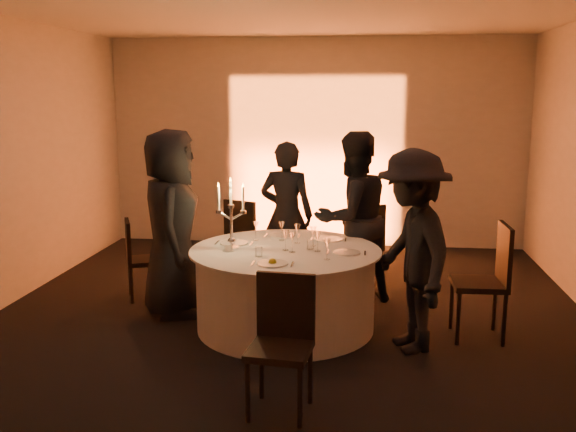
# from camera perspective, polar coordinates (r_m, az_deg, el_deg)

# --- Properties ---
(floor) EXTENTS (7.00, 7.00, 0.00)m
(floor) POSITION_cam_1_polar(r_m,az_deg,el_deg) (6.25, -0.23, -9.84)
(floor) COLOR black
(floor) RESTS_ON ground
(ceiling) EXTENTS (7.00, 7.00, 0.00)m
(ceiling) POSITION_cam_1_polar(r_m,az_deg,el_deg) (5.90, -0.25, 18.55)
(ceiling) COLOR silver
(ceiling) RESTS_ON wall_back
(wall_back) EXTENTS (7.00, 0.00, 7.00)m
(wall_back) POSITION_cam_1_polar(r_m,az_deg,el_deg) (9.36, 2.47, 6.51)
(wall_back) COLOR beige
(wall_back) RESTS_ON floor
(wall_front) EXTENTS (7.00, 0.00, 7.00)m
(wall_front) POSITION_cam_1_polar(r_m,az_deg,el_deg) (2.52, -10.33, -5.73)
(wall_front) COLOR beige
(wall_front) RESTS_ON floor
(uplighter_fixture) EXTENTS (0.25, 0.12, 0.10)m
(uplighter_fixture) POSITION_cam_1_polar(r_m,az_deg,el_deg) (9.29, 2.25, -2.59)
(uplighter_fixture) COLOR black
(uplighter_fixture) RESTS_ON floor
(banquet_table) EXTENTS (1.80, 1.80, 0.77)m
(banquet_table) POSITION_cam_1_polar(r_m,az_deg,el_deg) (6.13, -0.23, -6.47)
(banquet_table) COLOR black
(banquet_table) RESTS_ON floor
(chair_left) EXTENTS (0.51, 0.50, 0.87)m
(chair_left) POSITION_cam_1_polar(r_m,az_deg,el_deg) (7.14, -13.16, -3.38)
(chair_left) COLOR black
(chair_left) RESTS_ON floor
(chair_back_left) EXTENTS (0.55, 0.55, 0.98)m
(chair_back_left) POSITION_cam_1_polar(r_m,az_deg,el_deg) (7.68, -3.84, -1.64)
(chair_back_left) COLOR black
(chair_back_left) RESTS_ON floor
(chair_back_right) EXTENTS (0.57, 0.57, 0.98)m
(chair_back_right) POSITION_cam_1_polar(r_m,az_deg,el_deg) (7.40, 6.71, -2.17)
(chair_back_right) COLOR black
(chair_back_right) RESTS_ON floor
(chair_right) EXTENTS (0.48, 0.48, 1.06)m
(chair_right) POSITION_cam_1_polar(r_m,az_deg,el_deg) (6.09, 17.45, -4.97)
(chair_right) COLOR black
(chair_right) RESTS_ON floor
(chair_front) EXTENTS (0.46, 0.46, 0.96)m
(chair_front) POSITION_cam_1_polar(r_m,az_deg,el_deg) (4.57, -0.51, -10.54)
(chair_front) COLOR black
(chair_front) RESTS_ON floor
(guest_left) EXTENTS (0.78, 1.02, 1.87)m
(guest_left) POSITION_cam_1_polar(r_m,az_deg,el_deg) (6.48, -10.33, -0.65)
(guest_left) COLOR black
(guest_left) RESTS_ON floor
(guest_back_left) EXTENTS (0.66, 0.47, 1.69)m
(guest_back_left) POSITION_cam_1_polar(r_m,az_deg,el_deg) (7.31, -0.13, 0.08)
(guest_back_left) COLOR black
(guest_back_left) RESTS_ON floor
(guest_back_right) EXTENTS (1.13, 1.08, 1.83)m
(guest_back_right) POSITION_cam_1_polar(r_m,az_deg,el_deg) (6.77, 5.75, -0.23)
(guest_back_right) COLOR black
(guest_back_right) RESTS_ON floor
(guest_right) EXTENTS (0.97, 1.28, 1.76)m
(guest_right) POSITION_cam_1_polar(r_m,az_deg,el_deg) (5.60, 10.97, -3.09)
(guest_right) COLOR black
(guest_right) RESTS_ON floor
(plate_left) EXTENTS (0.36, 0.27, 0.01)m
(plate_left) POSITION_cam_1_polar(r_m,az_deg,el_deg) (6.26, -4.82, -2.41)
(plate_left) COLOR white
(plate_left) RESTS_ON banquet_table
(plate_back_left) EXTENTS (0.36, 0.26, 0.01)m
(plate_back_left) POSITION_cam_1_polar(r_m,az_deg,el_deg) (6.57, -0.52, -1.75)
(plate_back_left) COLOR white
(plate_back_left) RESTS_ON banquet_table
(plate_back_right) EXTENTS (0.35, 0.29, 0.01)m
(plate_back_right) POSITION_cam_1_polar(r_m,az_deg,el_deg) (6.42, 3.63, -2.06)
(plate_back_right) COLOR white
(plate_back_right) RESTS_ON banquet_table
(plate_right) EXTENTS (0.36, 0.26, 0.01)m
(plate_right) POSITION_cam_1_polar(r_m,az_deg,el_deg) (5.90, 5.21, -3.25)
(plate_right) COLOR white
(plate_right) RESTS_ON banquet_table
(plate_front) EXTENTS (0.36, 0.27, 0.08)m
(plate_front) POSITION_cam_1_polar(r_m,az_deg,el_deg) (5.50, -1.39, -4.14)
(plate_front) COLOR white
(plate_front) RESTS_ON banquet_table
(coffee_cup) EXTENTS (0.11, 0.11, 0.07)m
(coffee_cup) POSITION_cam_1_polar(r_m,az_deg,el_deg) (5.98, -5.32, -2.84)
(coffee_cup) COLOR white
(coffee_cup) RESTS_ON banquet_table
(candelabra) EXTENTS (0.29, 0.14, 0.68)m
(candelabra) POSITION_cam_1_polar(r_m,az_deg,el_deg) (6.01, -5.07, -0.72)
(candelabra) COLOR silver
(candelabra) RESTS_ON banquet_table
(wine_glass_a) EXTENTS (0.07, 0.07, 0.19)m
(wine_glass_a) POSITION_cam_1_polar(r_m,az_deg,el_deg) (6.24, 0.85, -1.20)
(wine_glass_a) COLOR white
(wine_glass_a) RESTS_ON banquet_table
(wine_glass_b) EXTENTS (0.07, 0.07, 0.19)m
(wine_glass_b) POSITION_cam_1_polar(r_m,az_deg,el_deg) (6.35, -0.56, -0.98)
(wine_glass_b) COLOR white
(wine_glass_b) RESTS_ON banquet_table
(wine_glass_c) EXTENTS (0.07, 0.07, 0.19)m
(wine_glass_c) POSITION_cam_1_polar(r_m,az_deg,el_deg) (6.37, -2.88, -0.96)
(wine_glass_c) COLOR white
(wine_glass_c) RESTS_ON banquet_table
(wine_glass_d) EXTENTS (0.07, 0.07, 0.19)m
(wine_glass_d) POSITION_cam_1_polar(r_m,az_deg,el_deg) (5.87, 0.38, -1.95)
(wine_glass_d) COLOR white
(wine_glass_d) RESTS_ON banquet_table
(wine_glass_e) EXTENTS (0.07, 0.07, 0.19)m
(wine_glass_e) POSITION_cam_1_polar(r_m,az_deg,el_deg) (5.62, 3.49, -2.57)
(wine_glass_e) COLOR white
(wine_glass_e) RESTS_ON banquet_table
(wine_glass_f) EXTENTS (0.07, 0.07, 0.19)m
(wine_glass_f) POSITION_cam_1_polar(r_m,az_deg,el_deg) (5.92, 2.66, -1.87)
(wine_glass_f) COLOR white
(wine_glass_f) RESTS_ON banquet_table
(wine_glass_g) EXTENTS (0.07, 0.07, 0.19)m
(wine_glass_g) POSITION_cam_1_polar(r_m,az_deg,el_deg) (5.95, -0.22, -1.79)
(wine_glass_g) COLOR white
(wine_glass_g) RESTS_ON banquet_table
(wine_glass_h) EXTENTS (0.07, 0.07, 0.19)m
(wine_glass_h) POSITION_cam_1_polar(r_m,az_deg,el_deg) (6.12, 2.26, -1.43)
(wine_glass_h) COLOR white
(wine_glass_h) RESTS_ON banquet_table
(tumbler_a) EXTENTS (0.07, 0.07, 0.09)m
(tumbler_a) POSITION_cam_1_polar(r_m,az_deg,el_deg) (6.02, 2.00, -2.54)
(tumbler_a) COLOR white
(tumbler_a) RESTS_ON banquet_table
(tumbler_b) EXTENTS (0.07, 0.07, 0.09)m
(tumbler_b) POSITION_cam_1_polar(r_m,az_deg,el_deg) (5.75, -2.62, -3.19)
(tumbler_b) COLOR white
(tumbler_b) RESTS_ON banquet_table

